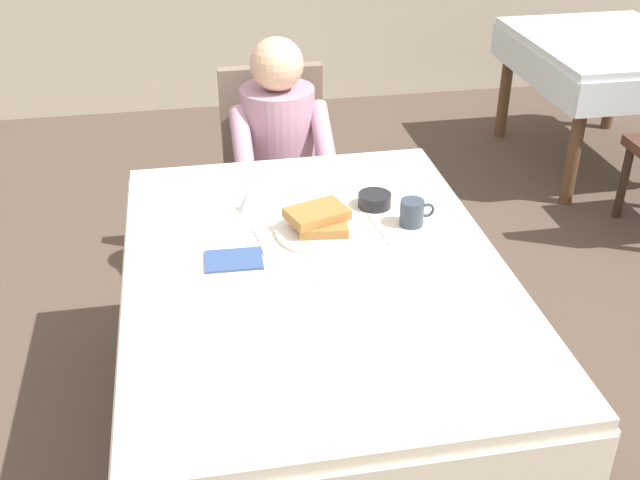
{
  "coord_description": "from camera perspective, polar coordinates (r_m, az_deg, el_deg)",
  "views": [
    {
      "loc": [
        -0.33,
        -1.88,
        1.95
      ],
      "look_at": [
        0.02,
        0.05,
        0.79
      ],
      "focal_mm": 43.37,
      "sensor_mm": 36.0,
      "label": 1
    }
  ],
  "objects": [
    {
      "name": "background_table_far",
      "position": [
        4.72,
        20.4,
        12.37
      ],
      "size": [
        0.92,
        1.12,
        0.74
      ],
      "color": "silver",
      "rests_on": "ground"
    },
    {
      "name": "dining_table_main",
      "position": [
        2.3,
        -0.33,
        -3.71
      ],
      "size": [
        1.12,
        1.52,
        0.74
      ],
      "color": "silver",
      "rests_on": "ground"
    },
    {
      "name": "knife_right_of_plate",
      "position": [
        2.43,
        4.49,
        0.75
      ],
      "size": [
        0.03,
        0.2,
        0.0
      ],
      "primitive_type": "cube",
      "rotation": [
        0.0,
        0.0,
        1.67
      ],
      "color": "silver",
      "rests_on": "dining_table_main"
    },
    {
      "name": "diner_person",
      "position": [
        3.18,
        -2.99,
        6.79
      ],
      "size": [
        0.4,
        0.43,
        1.12
      ],
      "rotation": [
        0.0,
        0.0,
        3.14
      ],
      "color": "#B2849E",
      "rests_on": "ground"
    },
    {
      "name": "syrup_pitcher",
      "position": [
        2.54,
        -5.25,
        2.99
      ],
      "size": [
        0.08,
        0.08,
        0.07
      ],
      "color": "silver",
      "rests_on": "dining_table_main"
    },
    {
      "name": "bowl_butter",
      "position": [
        2.57,
        4.05,
        2.96
      ],
      "size": [
        0.11,
        0.11,
        0.04
      ],
      "primitive_type": "cylinder",
      "color": "black",
      "rests_on": "dining_table_main"
    },
    {
      "name": "plate_breakfast",
      "position": [
        2.41,
        0.0,
        0.69
      ],
      "size": [
        0.28,
        0.28,
        0.02
      ],
      "primitive_type": "cylinder",
      "color": "white",
      "rests_on": "dining_table_main"
    },
    {
      "name": "fork_left_of_plate",
      "position": [
        2.37,
        -4.43,
        -0.07
      ],
      "size": [
        0.03,
        0.18,
        0.0
      ],
      "primitive_type": "cube",
      "rotation": [
        0.0,
        0.0,
        1.67
      ],
      "color": "silver",
      "rests_on": "dining_table_main"
    },
    {
      "name": "napkin_folded",
      "position": [
        2.28,
        -6.39,
        -1.47
      ],
      "size": [
        0.17,
        0.13,
        0.01
      ],
      "primitive_type": "cube",
      "rotation": [
        0.0,
        0.0,
        -0.04
      ],
      "color": "#334C7F",
      "rests_on": "dining_table_main"
    },
    {
      "name": "ground_plane",
      "position": [
        2.72,
        -0.29,
        -15.09
      ],
      "size": [
        14.0,
        14.0,
        0.0
      ],
      "primitive_type": "plane",
      "color": "brown"
    },
    {
      "name": "chair_diner",
      "position": [
        3.38,
        -3.29,
        5.68
      ],
      "size": [
        0.44,
        0.45,
        0.93
      ],
      "rotation": [
        0.0,
        0.0,
        3.14
      ],
      "color": "#7A6B5B",
      "rests_on": "ground"
    },
    {
      "name": "spoon_near_edge",
      "position": [
        2.16,
        1.91,
        -3.39
      ],
      "size": [
        0.15,
        0.05,
        0.0
      ],
      "primitive_type": "cube",
      "rotation": [
        0.0,
        0.0,
        -0.26
      ],
      "color": "silver",
      "rests_on": "dining_table_main"
    },
    {
      "name": "cup_coffee",
      "position": [
        2.46,
        6.84,
        2.02
      ],
      "size": [
        0.11,
        0.08,
        0.08
      ],
      "color": "#333D4C",
      "rests_on": "dining_table_main"
    },
    {
      "name": "breakfast_stack",
      "position": [
        2.39,
        -0.04,
        1.56
      ],
      "size": [
        0.21,
        0.18,
        0.06
      ],
      "color": "#A36B33",
      "rests_on": "plate_breakfast"
    }
  ]
}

